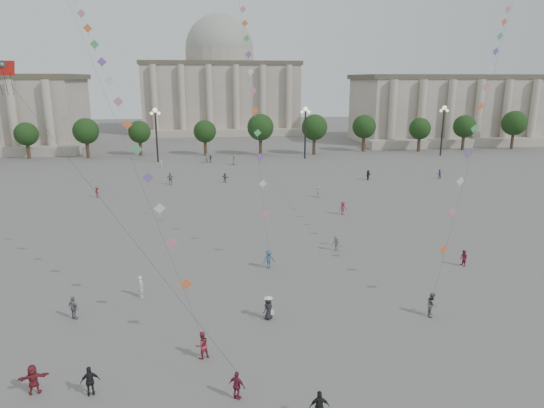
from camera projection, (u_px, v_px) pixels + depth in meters
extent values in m
plane|color=#5F5B59|center=(297.00, 332.00, 31.97)|extent=(360.00, 360.00, 0.00)
cube|color=#A39689|center=(504.00, 110.00, 131.03)|extent=(80.00, 22.00, 16.00)
cube|color=brown|center=(508.00, 77.00, 128.87)|extent=(81.60, 22.44, 1.20)
cube|color=#A39689|center=(532.00, 142.00, 120.33)|extent=(84.00, 4.00, 2.00)
cube|color=#A39689|center=(221.00, 99.00, 154.08)|extent=(46.00, 30.00, 20.00)
cube|color=brown|center=(220.00, 64.00, 151.41)|extent=(46.92, 30.60, 1.20)
cube|color=#A39689|center=(224.00, 133.00, 140.04)|extent=(48.30, 4.00, 2.00)
cylinder|color=#A39689|center=(220.00, 58.00, 150.94)|extent=(21.00, 21.00, 5.00)
sphere|color=#999B8D|center=(220.00, 49.00, 150.31)|extent=(21.00, 21.00, 21.00)
cylinder|color=#3C2E1E|center=(28.00, 150.00, 100.70)|extent=(0.70, 0.70, 3.52)
sphere|color=black|center=(26.00, 132.00, 99.77)|extent=(5.12, 5.12, 5.12)
cylinder|color=#3C2E1E|center=(88.00, 149.00, 102.30)|extent=(0.70, 0.70, 3.52)
sphere|color=black|center=(87.00, 132.00, 101.37)|extent=(5.12, 5.12, 5.12)
cylinder|color=#3C2E1E|center=(147.00, 148.00, 103.90)|extent=(0.70, 0.70, 3.52)
sphere|color=black|center=(145.00, 131.00, 102.97)|extent=(5.12, 5.12, 5.12)
cylinder|color=#3C2E1E|center=(203.00, 147.00, 105.50)|extent=(0.70, 0.70, 3.52)
sphere|color=black|center=(202.00, 130.00, 104.57)|extent=(5.12, 5.12, 5.12)
cylinder|color=#3C2E1E|center=(258.00, 146.00, 107.10)|extent=(0.70, 0.70, 3.52)
sphere|color=black|center=(258.00, 129.00, 106.17)|extent=(5.12, 5.12, 5.12)
cylinder|color=#3C2E1E|center=(311.00, 145.00, 108.70)|extent=(0.70, 0.70, 3.52)
sphere|color=black|center=(311.00, 128.00, 107.77)|extent=(5.12, 5.12, 5.12)
cylinder|color=#3C2E1E|center=(362.00, 144.00, 110.30)|extent=(0.70, 0.70, 3.52)
sphere|color=black|center=(363.00, 128.00, 109.37)|extent=(5.12, 5.12, 5.12)
cylinder|color=#3C2E1E|center=(412.00, 143.00, 111.90)|extent=(0.70, 0.70, 3.52)
sphere|color=black|center=(414.00, 127.00, 110.97)|extent=(5.12, 5.12, 5.12)
cylinder|color=#3C2E1E|center=(461.00, 142.00, 113.50)|extent=(0.70, 0.70, 3.52)
sphere|color=black|center=(463.00, 126.00, 112.57)|extent=(5.12, 5.12, 5.12)
cylinder|color=#3C2E1E|center=(508.00, 141.00, 115.10)|extent=(0.70, 0.70, 3.52)
sphere|color=black|center=(510.00, 126.00, 114.17)|extent=(5.12, 5.12, 5.12)
cylinder|color=#262628|center=(157.00, 137.00, 95.82)|extent=(0.36, 0.36, 10.00)
sphere|color=#FFE5B2|center=(155.00, 110.00, 94.51)|extent=(0.90, 0.90, 0.90)
sphere|color=#FFE5B2|center=(151.00, 113.00, 94.57)|extent=(0.60, 0.60, 0.60)
sphere|color=#FFE5B2|center=(159.00, 113.00, 94.75)|extent=(0.60, 0.60, 0.60)
cylinder|color=#262628|center=(305.00, 135.00, 99.82)|extent=(0.36, 0.36, 10.00)
sphere|color=#FFE5B2|center=(306.00, 109.00, 98.51)|extent=(0.90, 0.90, 0.90)
sphere|color=#FFE5B2|center=(302.00, 112.00, 98.57)|extent=(0.60, 0.60, 0.60)
sphere|color=#FFE5B2|center=(309.00, 112.00, 98.75)|extent=(0.60, 0.60, 0.60)
cylinder|color=#262628|center=(442.00, 132.00, 103.82)|extent=(0.36, 0.36, 10.00)
sphere|color=#FFE5B2|center=(444.00, 108.00, 102.51)|extent=(0.90, 0.90, 0.90)
sphere|color=#FFE5B2|center=(441.00, 111.00, 102.57)|extent=(0.60, 0.60, 0.60)
sphere|color=#FFE5B2|center=(447.00, 111.00, 102.75)|extent=(0.60, 0.60, 0.60)
imported|color=#344E75|center=(210.00, 159.00, 96.36)|extent=(0.95, 0.73, 1.50)
imported|color=#B3B2AE|center=(207.00, 158.00, 95.60)|extent=(1.79, 1.18, 1.85)
imported|color=#5E5E62|center=(336.00, 243.00, 46.82)|extent=(1.11, 0.97, 1.49)
imported|color=silver|center=(318.00, 192.00, 68.07)|extent=(1.48, 0.70, 1.53)
imported|color=maroon|center=(343.00, 208.00, 59.25)|extent=(1.17, 0.80, 1.66)
imported|color=black|center=(368.00, 175.00, 79.60)|extent=(1.41, 1.41, 1.63)
imported|color=silver|center=(161.00, 164.00, 90.52)|extent=(0.51, 0.63, 1.50)
imported|color=slate|center=(225.00, 178.00, 77.75)|extent=(1.38, 1.34, 1.57)
imported|color=white|center=(141.00, 286.00, 36.89)|extent=(0.61, 0.73, 1.71)
imported|color=slate|center=(170.00, 179.00, 76.05)|extent=(1.11, 0.49, 1.88)
imported|color=maroon|center=(97.00, 192.00, 67.87)|extent=(1.05, 1.10, 1.50)
imported|color=navy|center=(439.00, 174.00, 80.68)|extent=(0.76, 0.60, 1.53)
imported|color=maroon|center=(464.00, 258.00, 42.99)|extent=(0.66, 0.79, 1.48)
imported|color=#7C7856|center=(234.00, 160.00, 93.65)|extent=(0.74, 1.01, 1.91)
imported|color=maroon|center=(237.00, 386.00, 25.09)|extent=(0.98, 0.85, 1.58)
imported|color=black|center=(320.00, 407.00, 23.40)|extent=(1.01, 0.48, 1.68)
imported|color=maroon|center=(33.00, 379.00, 25.53)|extent=(1.62, 0.83, 1.67)
imported|color=slate|center=(74.00, 308.00, 33.48)|extent=(1.02, 0.93, 1.68)
imported|color=black|center=(90.00, 381.00, 25.39)|extent=(1.04, 0.61, 1.66)
imported|color=maroon|center=(202.00, 345.00, 28.79)|extent=(1.02, 0.94, 1.70)
imported|color=#345576|center=(269.00, 259.00, 42.48)|extent=(1.22, 0.93, 1.67)
imported|color=slate|center=(432.00, 304.00, 33.94)|extent=(0.96, 1.04, 1.73)
imported|color=black|center=(268.00, 308.00, 33.50)|extent=(0.94, 0.91, 1.63)
cone|color=white|center=(268.00, 297.00, 33.30)|extent=(0.52, 0.52, 0.14)
cylinder|color=white|center=(268.00, 298.00, 33.31)|extent=(0.60, 0.60, 0.02)
cube|color=white|center=(272.00, 312.00, 33.46)|extent=(0.22, 0.10, 0.35)
cube|color=#1B4E97|center=(2.00, 64.00, 34.00)|extent=(0.40, 0.35, 0.34)
sphere|color=yellow|center=(2.00, 64.00, 33.96)|extent=(0.20, 0.20, 0.20)
cylinder|color=#3F3F3F|center=(99.00, 196.00, 29.47)|extent=(0.02, 0.02, 26.89)
cylinder|color=#3F3F3F|center=(75.00, 18.00, 47.05)|extent=(0.02, 0.02, 70.29)
cube|color=orange|center=(186.00, 284.00, 29.75)|extent=(0.76, 0.25, 0.76)
cube|color=pink|center=(172.00, 244.00, 30.99)|extent=(0.76, 0.25, 0.76)
cube|color=silver|center=(160.00, 209.00, 32.27)|extent=(0.76, 0.25, 0.76)
cube|color=#7D58B0|center=(148.00, 177.00, 33.58)|extent=(0.76, 0.25, 0.76)
cube|color=#4FAC68|center=(137.00, 150.00, 34.90)|extent=(0.76, 0.25, 0.76)
cube|color=orange|center=(127.00, 124.00, 36.23)|extent=(0.76, 0.25, 0.76)
cube|color=pink|center=(118.00, 102.00, 37.58)|extent=(0.76, 0.25, 0.76)
cube|color=silver|center=(110.00, 81.00, 38.93)|extent=(0.76, 0.25, 0.76)
cube|color=#7D58B0|center=(102.00, 62.00, 40.29)|extent=(0.76, 0.25, 0.76)
cube|color=#4FAC68|center=(94.00, 44.00, 41.66)|extent=(0.76, 0.25, 0.76)
cube|color=orange|center=(88.00, 28.00, 43.03)|extent=(0.76, 0.25, 0.76)
cube|color=pink|center=(81.00, 13.00, 44.41)|extent=(0.76, 0.25, 0.76)
cube|color=pink|center=(266.00, 214.00, 43.41)|extent=(0.76, 0.25, 0.76)
cube|color=silver|center=(263.00, 184.00, 44.65)|extent=(0.76, 0.25, 0.76)
cube|color=#7D58B0|center=(260.00, 157.00, 45.93)|extent=(0.76, 0.25, 0.76)
cube|color=#4FAC68|center=(258.00, 133.00, 47.24)|extent=(0.76, 0.25, 0.76)
cube|color=orange|center=(255.00, 111.00, 48.57)|extent=(0.76, 0.25, 0.76)
cube|color=pink|center=(253.00, 91.00, 49.92)|extent=(0.76, 0.25, 0.76)
cube|color=silver|center=(251.00, 72.00, 51.28)|extent=(0.76, 0.25, 0.76)
cube|color=#7D58B0|center=(249.00, 54.00, 52.64)|extent=(0.76, 0.25, 0.76)
cube|color=#4FAC68|center=(247.00, 38.00, 54.02)|extent=(0.76, 0.25, 0.76)
cube|color=orange|center=(245.00, 23.00, 55.41)|extent=(0.76, 0.25, 0.76)
cube|color=pink|center=(243.00, 9.00, 56.80)|extent=(0.76, 0.25, 0.76)
cylinder|color=#3F3F3F|center=(502.00, 42.00, 52.27)|extent=(0.02, 0.02, 66.37)
cube|color=orange|center=(443.00, 249.00, 35.21)|extent=(0.76, 0.25, 0.76)
cube|color=pink|center=(452.00, 213.00, 36.78)|extent=(0.76, 0.25, 0.76)
cube|color=silver|center=(460.00, 181.00, 38.38)|extent=(0.76, 0.25, 0.76)
cube|color=#7D58B0|center=(468.00, 153.00, 40.01)|extent=(0.76, 0.25, 0.76)
cube|color=#4FAC68|center=(474.00, 129.00, 41.66)|extent=(0.76, 0.25, 0.76)
cube|color=orange|center=(480.00, 106.00, 43.32)|extent=(0.76, 0.25, 0.76)
cube|color=pink|center=(486.00, 86.00, 44.99)|extent=(0.76, 0.25, 0.76)
cube|color=silver|center=(491.00, 68.00, 46.67)|extent=(0.76, 0.25, 0.76)
cube|color=#7D58B0|center=(496.00, 51.00, 48.36)|extent=(0.76, 0.25, 0.76)
cube|color=#4FAC68|center=(500.00, 36.00, 50.06)|extent=(0.76, 0.25, 0.76)
cube|color=orange|center=(504.00, 22.00, 51.76)|extent=(0.76, 0.25, 0.76)
cube|color=pink|center=(508.00, 9.00, 53.47)|extent=(0.76, 0.25, 0.76)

